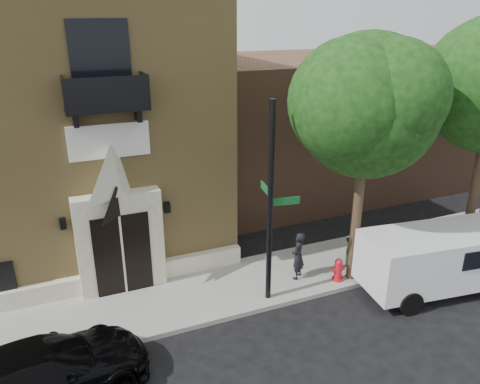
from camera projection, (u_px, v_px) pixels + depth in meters
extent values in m
plane|color=black|center=(179.00, 334.00, 12.99)|extent=(120.00, 120.00, 0.00)
cube|color=gray|center=(197.00, 295.00, 14.61)|extent=(42.00, 3.00, 0.15)
cube|color=#A78B4F|center=(34.00, 124.00, 17.15)|extent=(12.00, 10.00, 9.00)
cube|color=white|center=(57.00, 290.00, 14.21)|extent=(12.00, 0.30, 0.60)
cube|color=white|center=(120.00, 242.00, 14.36)|extent=(2.60, 0.55, 3.20)
pyramid|color=white|center=(113.00, 169.00, 13.51)|extent=(2.60, 0.55, 1.50)
cube|color=black|center=(123.00, 255.00, 14.22)|extent=(1.70, 0.06, 2.60)
cube|color=white|center=(123.00, 255.00, 14.18)|extent=(0.06, 0.04, 2.60)
cube|color=white|center=(109.00, 141.00, 13.38)|extent=(2.30, 0.10, 1.00)
cube|color=black|center=(108.00, 109.00, 12.68)|extent=(2.20, 0.90, 0.10)
cube|color=black|center=(108.00, 94.00, 12.15)|extent=(2.20, 0.06, 0.90)
cube|color=black|center=(64.00, 94.00, 12.14)|extent=(0.06, 0.90, 0.90)
cube|color=black|center=(145.00, 90.00, 12.90)|extent=(0.06, 0.90, 0.90)
cube|color=black|center=(101.00, 62.00, 12.61)|extent=(1.60, 0.08, 2.20)
cube|color=black|center=(63.00, 224.00, 13.60)|extent=(0.18, 0.18, 0.32)
cube|color=black|center=(167.00, 207.00, 14.72)|extent=(0.18, 0.18, 0.32)
cube|color=brown|center=(355.00, 119.00, 23.91)|extent=(18.00, 8.00, 6.40)
cylinder|color=#38281C|center=(356.00, 219.00, 14.73)|extent=(0.32, 0.32, 4.20)
sphere|color=black|center=(367.00, 106.00, 13.44)|extent=(4.20, 4.20, 4.20)
sphere|color=black|center=(382.00, 112.00, 14.10)|extent=(3.36, 3.36, 3.36)
sphere|color=black|center=(352.00, 102.00, 12.94)|extent=(3.57, 3.57, 3.57)
sphere|color=black|center=(391.00, 95.00, 12.77)|extent=(3.15, 3.15, 3.15)
cylinder|color=#38281C|center=(474.00, 193.00, 16.50)|extent=(0.32, 0.32, 4.42)
imported|color=black|center=(40.00, 374.00, 10.57)|extent=(5.22, 2.85, 1.44)
cube|color=white|center=(439.00, 257.00, 14.65)|extent=(5.14, 2.57, 1.68)
cylinder|color=black|center=(410.00, 303.00, 13.71)|extent=(0.77, 0.34, 0.75)
cylinder|color=black|center=(376.00, 271.00, 15.39)|extent=(0.77, 0.34, 0.75)
cylinder|color=black|center=(457.00, 258.00, 16.18)|extent=(0.77, 0.34, 0.75)
cylinder|color=black|center=(270.00, 206.00, 13.30)|extent=(0.16, 0.16, 6.09)
cube|color=#125824|center=(285.00, 201.00, 13.37)|extent=(0.86, 0.17, 0.22)
cube|color=#125824|center=(266.00, 189.00, 13.58)|extent=(0.17, 0.86, 0.22)
cylinder|color=red|center=(337.00, 279.00, 15.30)|extent=(0.35, 0.35, 0.08)
cylinder|color=red|center=(338.00, 271.00, 15.19)|extent=(0.26, 0.26, 0.54)
sphere|color=red|center=(339.00, 262.00, 15.08)|extent=(0.26, 0.26, 0.26)
cylinder|color=red|center=(338.00, 269.00, 15.17)|extent=(0.44, 0.12, 0.12)
cube|color=#0D321A|center=(373.00, 257.00, 15.72)|extent=(1.75, 1.23, 0.97)
cube|color=black|center=(375.00, 243.00, 15.53)|extent=(1.80, 1.28, 0.11)
imported|color=#375C2C|center=(121.00, 279.00, 14.76)|extent=(0.71, 0.66, 0.64)
imported|color=black|center=(298.00, 256.00, 15.17)|extent=(0.70, 0.68, 1.62)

